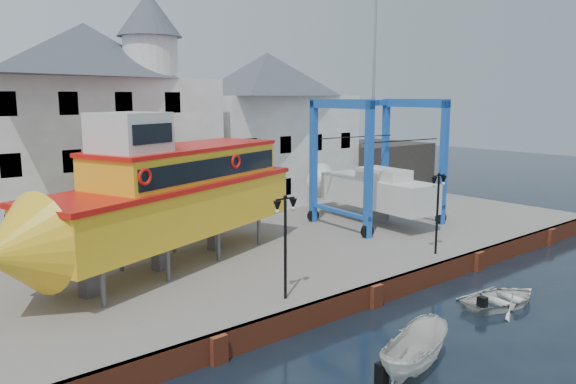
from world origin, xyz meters
TOP-DOWN VIEW (x-y plane):
  - ground at (0.00, 0.00)m, footprint 140.00×140.00m
  - hardstanding at (0.00, 11.00)m, footprint 44.00×22.00m
  - quay_wall at (-0.00, 0.10)m, footprint 44.00×0.47m
  - building_white_main at (-4.87, 18.39)m, footprint 14.00×8.30m
  - building_white_right at (9.00, 19.00)m, footprint 12.00×8.00m
  - shed_dark at (19.00, 17.00)m, footprint 8.00×7.00m
  - lamp_post_left at (-4.00, 1.20)m, footprint 1.12×0.32m
  - lamp_post_right at (6.00, 1.20)m, footprint 1.12×0.32m
  - tour_boat at (-6.01, 7.85)m, footprint 17.11×9.35m
  - travel_lift at (9.22, 8.83)m, footprint 7.49×10.12m
  - motorboat_a at (-3.33, -4.63)m, footprint 4.16×2.40m
  - motorboat_b at (4.41, -3.42)m, footprint 4.40×3.47m

SIDE VIEW (x-z plane):
  - ground at x=0.00m, z-range 0.00..0.00m
  - motorboat_a at x=-3.33m, z-range -0.76..0.76m
  - motorboat_b at x=4.41m, z-range -0.41..0.41m
  - hardstanding at x=0.00m, z-range 0.00..1.00m
  - quay_wall at x=0.00m, z-range 0.00..1.00m
  - shed_dark at x=19.00m, z-range 1.00..5.00m
  - travel_lift at x=9.22m, z-range -4.00..10.99m
  - lamp_post_left at x=-4.00m, z-range 2.07..6.27m
  - lamp_post_right at x=6.00m, z-range 2.07..6.27m
  - tour_boat at x=-6.01m, z-range 0.79..8.09m
  - building_white_right at x=9.00m, z-range 1.00..12.20m
  - building_white_main at x=-4.87m, z-range 0.34..14.34m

